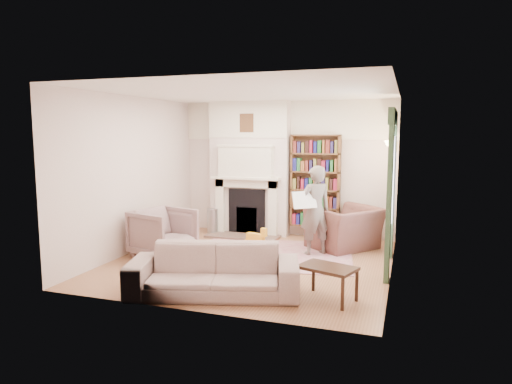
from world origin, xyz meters
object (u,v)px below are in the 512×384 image
(armchair_reading, at_px, (345,228))
(coffee_table, at_px, (327,283))
(man_reading, at_px, (315,211))
(rocking_horse, at_px, (255,240))
(armchair_left, at_px, (163,233))
(paraffin_heater, at_px, (213,221))
(sofa, at_px, (214,270))
(bookcase, at_px, (315,181))

(armchair_reading, bearing_deg, coffee_table, 41.32)
(man_reading, xyz_separation_m, rocking_horse, (-1.03, -0.23, -0.55))
(armchair_left, bearing_deg, paraffin_heater, 13.15)
(paraffin_heater, xyz_separation_m, rocking_horse, (1.36, -1.18, -0.04))
(armchair_left, height_order, sofa, armchair_left)
(coffee_table, bearing_deg, sofa, -150.43)
(man_reading, xyz_separation_m, coffee_table, (0.59, -2.16, -0.57))
(bookcase, bearing_deg, paraffin_heater, -169.89)
(bookcase, distance_m, paraffin_heater, 2.34)
(paraffin_heater, bearing_deg, armchair_left, -92.71)
(sofa, bearing_deg, man_reading, 54.07)
(armchair_left, relative_size, paraffin_heater, 1.67)
(rocking_horse, bearing_deg, paraffin_heater, 154.16)
(armchair_left, bearing_deg, rocking_horse, -47.63)
(armchair_reading, height_order, armchair_left, armchair_left)
(coffee_table, xyz_separation_m, paraffin_heater, (-2.99, 3.10, 0.05))
(armchair_left, bearing_deg, coffee_table, -95.44)
(bookcase, height_order, rocking_horse, bookcase)
(armchair_left, height_order, man_reading, man_reading)
(man_reading, bearing_deg, rocking_horse, -25.19)
(paraffin_heater, bearing_deg, man_reading, -21.57)
(armchair_reading, relative_size, armchair_left, 1.30)
(armchair_reading, height_order, man_reading, man_reading)
(coffee_table, distance_m, rocking_horse, 2.52)
(armchair_reading, bearing_deg, man_reading, 1.45)
(coffee_table, distance_m, paraffin_heater, 4.31)
(armchair_reading, relative_size, sofa, 0.53)
(sofa, bearing_deg, paraffin_heater, 98.23)
(sofa, bearing_deg, coffee_table, -5.78)
(armchair_reading, bearing_deg, sofa, 14.59)
(armchair_left, bearing_deg, man_reading, -53.08)
(paraffin_heater, bearing_deg, armchair_reading, -6.95)
(armchair_left, xyz_separation_m, man_reading, (2.48, 0.96, 0.37))
(rocking_horse, bearing_deg, coffee_table, -34.72)
(man_reading, bearing_deg, coffee_table, 67.51)
(coffee_table, xyz_separation_m, rocking_horse, (-1.63, 1.92, 0.01))
(armchair_left, height_order, coffee_table, armchair_left)
(paraffin_heater, relative_size, rocking_horse, 1.02)
(man_reading, distance_m, rocking_horse, 1.20)
(bookcase, bearing_deg, sofa, -99.27)
(armchair_left, relative_size, coffee_table, 1.32)
(armchair_reading, distance_m, rocking_horse, 1.71)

